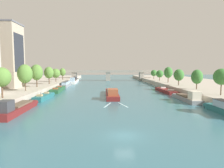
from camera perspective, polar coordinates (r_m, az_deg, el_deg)
ground_plane at (r=26.10m, az=3.68°, el=-14.95°), size 400.00×400.00×0.00m
quay_left at (r=88.05m, az=-27.39°, el=-0.71°), size 36.00×170.00×1.97m
quay_right at (r=90.40m, az=25.67°, el=-0.50°), size 36.00×170.00×1.97m
barge_midriver at (r=59.30m, az=-0.04°, el=-2.75°), size 3.63×21.61×2.94m
wake_behind_barge at (r=45.84m, az=0.96°, el=-6.17°), size 5.60×5.87×0.03m
moored_boat_left_near at (r=42.13m, az=-26.28°, el=-6.38°), size 2.92×15.26×3.18m
moored_boat_left_midway at (r=57.26m, az=-19.37°, el=-3.53°), size 2.85×12.09×2.39m
moored_boat_left_lone at (r=74.10m, az=-15.65°, el=-1.55°), size 3.62×16.07×2.39m
moored_boat_left_upstream at (r=90.85m, az=-13.34°, el=-0.08°), size 2.70×15.61×2.48m
moored_boat_left_second at (r=107.16m, az=-11.31°, el=0.70°), size 3.52×15.02×3.38m
moored_boat_left_far at (r=123.22m, az=-10.52°, el=1.24°), size 2.86×14.40×3.14m
moored_boat_right_far at (r=54.78m, az=21.35°, el=-3.74°), size 3.13×14.43×3.09m
moored_boat_right_midway at (r=71.04m, az=15.65°, el=-1.89°), size 3.72×16.69×2.23m
tree_left_midway at (r=49.60m, az=-29.78°, el=1.75°), size 4.02×4.02×6.89m
tree_left_second at (r=61.61m, az=-24.27°, el=2.75°), size 4.21×4.21×7.71m
tree_left_third at (r=72.09m, az=-21.34°, el=3.20°), size 4.21×4.21×7.83m
tree_left_nearest at (r=83.48m, az=-18.10°, el=3.18°), size 3.83×3.83×7.02m
tree_left_far at (r=95.19m, az=-16.24°, el=3.06°), size 4.13×4.13×6.19m
tree_left_distant at (r=109.09m, az=-14.34°, el=3.42°), size 3.30×3.30×6.28m
tree_right_second at (r=54.70m, az=29.58°, el=1.87°), size 3.87×3.87×6.59m
tree_right_distant at (r=65.58m, az=23.75°, el=1.96°), size 3.46×3.46×6.16m
tree_right_end_of_row at (r=77.56m, az=19.09°, el=2.51°), size 3.83×3.83×6.12m
tree_right_by_lamp at (r=90.63m, az=16.25°, el=3.28°), size 3.79×3.79×6.97m
tree_right_third at (r=101.49m, az=13.87°, el=2.92°), size 3.65×3.65×5.35m
tree_right_midway at (r=113.65m, az=12.24°, el=3.18°), size 3.54×3.54×5.30m
bridge_far at (r=125.81m, az=-1.19°, el=3.01°), size 67.74×4.40×6.90m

